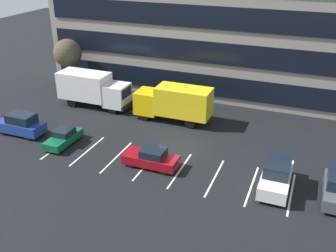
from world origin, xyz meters
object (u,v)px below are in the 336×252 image
at_px(sedan_maroon, 151,158).
at_px(sedan_forest, 64,137).
at_px(box_truck_yellow_all, 174,102).
at_px(box_truck_white, 93,88).
at_px(suv_white, 276,176).
at_px(bare_tree, 68,53).
at_px(suv_navy, 21,124).

xyz_separation_m(sedan_maroon, sedan_forest, (-8.66, 0.53, -0.08)).
bearing_deg(box_truck_yellow_all, box_truck_white, 178.08).
bearing_deg(sedan_forest, suv_white, 0.00).
relative_size(box_truck_white, bare_tree, 1.29).
height_order(box_truck_white, suv_navy, box_truck_white).
distance_m(box_truck_yellow_all, suv_white, 13.70).
relative_size(sedan_maroon, sedan_forest, 1.12).
height_order(suv_white, suv_navy, suv_white).
height_order(sedan_maroon, bare_tree, bare_tree).
distance_m(box_truck_white, sedan_forest, 8.88).
height_order(box_truck_yellow_all, box_truck_white, box_truck_white).
xyz_separation_m(box_truck_yellow_all, box_truck_white, (-9.37, 0.31, 0.05)).
bearing_deg(box_truck_yellow_all, suv_white, -36.81).
distance_m(box_truck_white, sedan_maroon, 14.13).
bearing_deg(bare_tree, suv_navy, -77.29).
height_order(box_truck_white, suv_white, box_truck_white).
bearing_deg(suv_white, box_truck_yellow_all, 143.19).
bearing_deg(sedan_maroon, box_truck_white, 140.07).
xyz_separation_m(box_truck_yellow_all, bare_tree, (-14.67, 3.79, 2.45)).
relative_size(box_truck_white, suv_white, 1.68).
distance_m(box_truck_white, suv_white, 22.04).
relative_size(box_truck_yellow_all, sedan_maroon, 1.76).
relative_size(suv_white, bare_tree, 0.77).
distance_m(suv_white, bare_tree, 28.48).
bearing_deg(suv_white, box_truck_white, 157.29).
xyz_separation_m(box_truck_white, bare_tree, (-5.30, 3.48, 2.39)).
xyz_separation_m(box_truck_white, sedan_forest, (2.14, -8.50, -1.40)).
height_order(box_truck_yellow_all, bare_tree, bare_tree).
bearing_deg(box_truck_yellow_all, bare_tree, 165.49).
bearing_deg(suv_navy, box_truck_yellow_all, 33.46).
height_order(box_truck_white, sedan_forest, box_truck_white).
xyz_separation_m(sedan_forest, bare_tree, (-7.43, 11.98, 3.79)).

